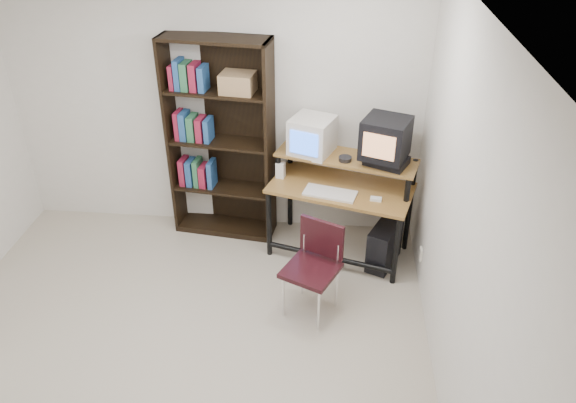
# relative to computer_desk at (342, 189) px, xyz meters

# --- Properties ---
(floor) EXTENTS (4.00, 4.00, 0.01)m
(floor) POSITION_rel_computer_desk_xyz_m (-1.26, -1.56, -0.70)
(floor) COLOR #BBAF9B
(floor) RESTS_ON ground
(ceiling) EXTENTS (4.00, 4.00, 0.01)m
(ceiling) POSITION_rel_computer_desk_xyz_m (-1.26, -1.56, 1.90)
(ceiling) COLOR white
(ceiling) RESTS_ON back_wall
(back_wall) EXTENTS (4.00, 0.01, 2.60)m
(back_wall) POSITION_rel_computer_desk_xyz_m (-1.26, 0.44, 0.60)
(back_wall) COLOR silver
(back_wall) RESTS_ON floor
(right_wall) EXTENTS (0.01, 4.00, 2.60)m
(right_wall) POSITION_rel_computer_desk_xyz_m (0.74, -1.56, 0.60)
(right_wall) COLOR silver
(right_wall) RESTS_ON floor
(computer_desk) EXTENTS (1.43, 0.98, 0.98)m
(computer_desk) POSITION_rel_computer_desk_xyz_m (0.00, 0.00, 0.00)
(computer_desk) COLOR olive
(computer_desk) RESTS_ON floor
(crt_monitor) EXTENTS (0.47, 0.47, 0.34)m
(crt_monitor) POSITION_rel_computer_desk_xyz_m (-0.29, 0.18, 0.44)
(crt_monitor) COLOR silver
(crt_monitor) RESTS_ON computer_desk
(vcr) EXTENTS (0.44, 0.39, 0.08)m
(vcr) POSITION_rel_computer_desk_xyz_m (0.39, -0.01, 0.31)
(vcr) COLOR black
(vcr) RESTS_ON computer_desk
(crt_tv) EXTENTS (0.49, 0.48, 0.36)m
(crt_tv) POSITION_rel_computer_desk_xyz_m (0.36, 0.00, 0.53)
(crt_tv) COLOR black
(crt_tv) RESTS_ON vcr
(cd_spindle) EXTENTS (0.15, 0.15, 0.05)m
(cd_spindle) POSITION_rel_computer_desk_xyz_m (0.02, 0.02, 0.30)
(cd_spindle) COLOR #26262B
(cd_spindle) RESTS_ON computer_desk
(keyboard) EXTENTS (0.51, 0.32, 0.03)m
(keyboard) POSITION_rel_computer_desk_xyz_m (-0.10, -0.17, 0.04)
(keyboard) COLOR silver
(keyboard) RESTS_ON computer_desk
(mousepad) EXTENTS (0.26, 0.24, 0.01)m
(mousepad) POSITION_rel_computer_desk_xyz_m (0.31, -0.24, 0.02)
(mousepad) COLOR black
(mousepad) RESTS_ON computer_desk
(mouse) EXTENTS (0.11, 0.07, 0.03)m
(mouse) POSITION_rel_computer_desk_xyz_m (0.30, -0.24, 0.04)
(mouse) COLOR white
(mouse) RESTS_ON mousepad
(desk_speaker) EXTENTS (0.09, 0.09, 0.17)m
(desk_speaker) POSITION_rel_computer_desk_xyz_m (-0.58, 0.11, 0.11)
(desk_speaker) COLOR silver
(desk_speaker) RESTS_ON computer_desk
(pc_tower) EXTENTS (0.37, 0.49, 0.42)m
(pc_tower) POSITION_rel_computer_desk_xyz_m (0.43, -0.17, -0.49)
(pc_tower) COLOR black
(pc_tower) RESTS_ON floor
(school_chair) EXTENTS (0.54, 0.54, 0.82)m
(school_chair) POSITION_rel_computer_desk_xyz_m (-0.20, -0.85, -0.19)
(school_chair) COLOR black
(school_chair) RESTS_ON floor
(bookshelf) EXTENTS (1.04, 0.46, 2.01)m
(bookshelf) POSITION_rel_computer_desk_xyz_m (-1.18, 0.30, 0.32)
(bookshelf) COLOR black
(bookshelf) RESTS_ON floor
(wall_outlet) EXTENTS (0.02, 0.08, 0.12)m
(wall_outlet) POSITION_rel_computer_desk_xyz_m (0.73, -0.41, -0.40)
(wall_outlet) COLOR beige
(wall_outlet) RESTS_ON right_wall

